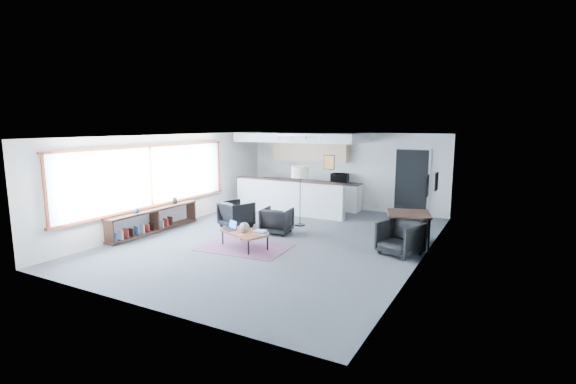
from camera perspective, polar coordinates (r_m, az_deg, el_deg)
The scene contains 21 objects.
room at distance 10.38m, azimuth -1.22°, elevation 0.47°, with size 7.02×9.02×2.62m.
window at distance 11.80m, azimuth -18.26°, elevation 1.83°, with size 0.10×5.95×1.66m.
console at distance 11.77m, azimuth -17.96°, elevation -3.75°, with size 0.35×3.00×0.80m.
kitchenette at distance 14.18m, azimuth 1.98°, elevation 3.16°, with size 4.20×1.96×2.60m.
doorway at distance 13.74m, azimuth 16.51°, elevation 1.31°, with size 1.10×0.12×2.15m.
track_light at distance 12.48m, azimuth 1.42°, elevation 7.62°, with size 1.60×0.07×0.15m.
wall_art_lower at distance 9.55m, azimuth 18.44°, elevation 0.74°, with size 0.03×0.38×0.48m.
wall_art_upper at distance 10.83m, azimuth 19.64°, elevation 1.37°, with size 0.03×0.34×0.44m.
kilim_rug at distance 10.00m, azimuth -5.95°, elevation -7.54°, with size 2.14×1.55×0.01m.
coffee_table at distance 9.90m, azimuth -5.98°, elevation -5.62°, with size 1.31×1.00×0.38m.
laptop at distance 10.16m, azimuth -7.77°, elevation -4.74°, with size 0.37×0.33×0.22m.
ceramic_pot at distance 9.87m, azimuth -5.99°, elevation -4.81°, with size 0.23×0.23×0.23m.
book_stack at distance 9.67m, azimuth -3.75°, elevation -5.52°, with size 0.32×0.27×0.09m.
coaster at distance 9.63m, azimuth -6.35°, elevation -5.85°, with size 0.14×0.14×0.01m.
armchair_left at distance 11.90m, azimuth -7.06°, elevation -2.84°, with size 0.79×0.74×0.81m, color black.
armchair_right at distance 11.12m, azimuth -1.53°, elevation -3.77°, with size 0.74×0.69×0.76m, color black.
floor_lamp at distance 11.79m, azimuth 1.68°, elevation 2.46°, with size 0.56×0.56×1.71m.
dining_table at distance 10.29m, azimuth 16.17°, elevation -3.13°, with size 1.20×1.20×0.81m.
dining_chair_near at distance 9.66m, azimuth 15.08°, elevation -6.27°, with size 0.69×0.64×0.71m, color black.
dining_chair_far at distance 10.91m, azimuth 16.68°, elevation -4.88°, with size 0.57×0.54×0.59m, color black.
microwave at distance 14.13m, azimuth 7.09°, elevation 2.03°, with size 0.57×0.32×0.39m, color black.
Camera 1 is at (5.08, -8.92, 2.89)m, focal length 26.00 mm.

